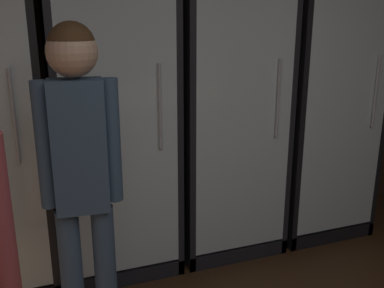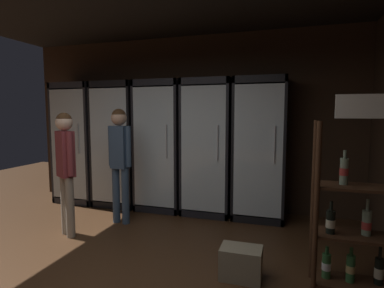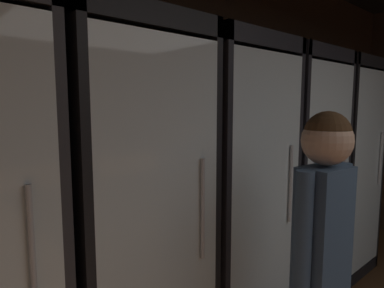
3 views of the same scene
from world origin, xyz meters
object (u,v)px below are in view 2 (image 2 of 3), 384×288
object	(u,v)px
cooler_far_left	(81,144)
cooler_right	(208,148)
shopper_near	(120,152)
wine_crate_floor	(241,263)
cooler_far_right	(260,151)
wine_rack_wall	(368,224)
shopper_far	(66,160)
cooler_left	(120,145)
cooler_center	(162,147)

from	to	relation	value
cooler_far_left	cooler_right	size ratio (longest dim) A/B	1.00
shopper_near	wine_crate_floor	xyz separation A→B (m)	(1.84, -0.97, -0.86)
cooler_far_left	wine_crate_floor	bearing A→B (deg)	-30.02
cooler_far_right	shopper_near	distance (m)	2.03
cooler_right	wine_rack_wall	world-z (taller)	cooler_right
shopper_near	shopper_far	size ratio (longest dim) A/B	1.03
cooler_left	cooler_right	bearing A→B (deg)	-0.10
cooler_left	cooler_center	xyz separation A→B (m)	(0.78, -0.00, -0.00)
cooler_right	shopper_far	xyz separation A→B (m)	(-1.49, -1.42, -0.05)
cooler_far_left	cooler_far_right	size ratio (longest dim) A/B	1.00
cooler_far_right	shopper_far	world-z (taller)	cooler_far_right
cooler_far_left	cooler_center	xyz separation A→B (m)	(1.56, -0.00, 0.00)
cooler_left	shopper_near	world-z (taller)	cooler_left
cooler_center	shopper_near	xyz separation A→B (m)	(-0.29, -0.83, 0.00)
wine_crate_floor	wine_rack_wall	bearing A→B (deg)	3.87
cooler_far_left	wine_rack_wall	bearing A→B (deg)	-22.51
cooler_right	wine_crate_floor	bearing A→B (deg)	-66.73
cooler_far_left	wine_rack_wall	world-z (taller)	cooler_far_left
cooler_right	cooler_center	bearing A→B (deg)	179.90
cooler_center	wine_crate_floor	world-z (taller)	cooler_center
cooler_center	cooler_left	bearing A→B (deg)	179.91
shopper_far	cooler_far_right	bearing A→B (deg)	32.08
shopper_near	shopper_far	bearing A→B (deg)	-125.32
cooler_left	cooler_right	world-z (taller)	same
shopper_near	wine_rack_wall	distance (m)	3.06
cooler_far_right	wine_rack_wall	size ratio (longest dim) A/B	1.21
cooler_left	wine_rack_wall	size ratio (longest dim) A/B	1.21
shopper_far	wine_crate_floor	world-z (taller)	shopper_far
shopper_far	wine_rack_wall	distance (m)	3.35
cooler_far_left	shopper_near	size ratio (longest dim) A/B	1.28
wine_crate_floor	cooler_left	bearing A→B (deg)	142.36
cooler_left	cooler_far_right	bearing A→B (deg)	-0.03
cooler_left	cooler_center	size ratio (longest dim) A/B	1.00
cooler_left	shopper_far	bearing A→B (deg)	-87.03
shopper_near	shopper_far	world-z (taller)	shopper_near
cooler_far_left	shopper_far	xyz separation A→B (m)	(0.85, -1.42, -0.04)
cooler_far_left	shopper_far	world-z (taller)	cooler_far_left
cooler_right	shopper_far	bearing A→B (deg)	-136.31
shopper_near	wine_crate_floor	size ratio (longest dim) A/B	4.20
cooler_left	cooler_far_right	xyz separation A→B (m)	(2.34, -0.00, -0.01)
cooler_center	cooler_right	xyz separation A→B (m)	(0.78, -0.00, 0.01)
cooler_center	shopper_far	xyz separation A→B (m)	(-0.71, -1.42, -0.04)
cooler_far_left	cooler_center	distance (m)	1.56
cooler_far_left	cooler_left	size ratio (longest dim) A/B	1.00
cooler_far_right	shopper_near	xyz separation A→B (m)	(-1.85, -0.83, 0.01)
cooler_far_right	shopper_far	xyz separation A→B (m)	(-2.27, -1.42, -0.04)
cooler_center	cooler_far_right	world-z (taller)	same
cooler_far_right	shopper_near	size ratio (longest dim) A/B	1.28
wine_rack_wall	shopper_far	bearing A→B (deg)	174.74
cooler_far_right	shopper_far	distance (m)	2.68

